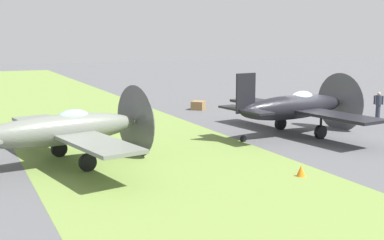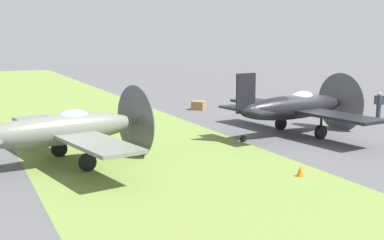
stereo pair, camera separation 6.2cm
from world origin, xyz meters
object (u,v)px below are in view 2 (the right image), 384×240
object	(u,v)px
airplane_wingman	(63,130)
ground_crew_chief	(379,104)
runway_marker_cone	(301,171)
supply_crate	(199,105)
airplane_lead	(296,107)
fuel_drum	(126,111)

from	to	relation	value
airplane_wingman	ground_crew_chief	size ratio (longest dim) A/B	5.94
ground_crew_chief	runway_marker_cone	size ratio (longest dim) A/B	3.93
ground_crew_chief	airplane_wingman	bearing A→B (deg)	-118.96
airplane_wingman	runway_marker_cone	bearing A→B (deg)	43.39
supply_crate	airplane_wingman	bearing A→B (deg)	-45.15
ground_crew_chief	runway_marker_cone	xyz separation A→B (m)	(9.50, -13.48, -0.69)
airplane_lead	airplane_wingman	distance (m)	12.97
ground_crew_chief	runway_marker_cone	world-z (taller)	ground_crew_chief
airplane_wingman	supply_crate	world-z (taller)	airplane_wingman
airplane_lead	fuel_drum	bearing A→B (deg)	-153.01
supply_crate	runway_marker_cone	xyz separation A→B (m)	(17.86, -4.15, -0.10)
ground_crew_chief	supply_crate	distance (m)	12.55
airplane_wingman	supply_crate	size ratio (longest dim) A/B	11.42
airplane_wingman	fuel_drum	bearing A→B (deg)	139.35
airplane_lead	ground_crew_chief	size ratio (longest dim) A/B	6.07
fuel_drum	supply_crate	xyz separation A→B (m)	(-1.12, 5.93, -0.13)
airplane_wingman	runway_marker_cone	distance (m)	9.96
airplane_wingman	ground_crew_chief	bearing A→B (deg)	88.86
airplane_lead	fuel_drum	distance (m)	11.83
fuel_drum	runway_marker_cone	size ratio (longest dim) A/B	2.05
ground_crew_chief	fuel_drum	distance (m)	16.90
fuel_drum	runway_marker_cone	bearing A→B (deg)	6.06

